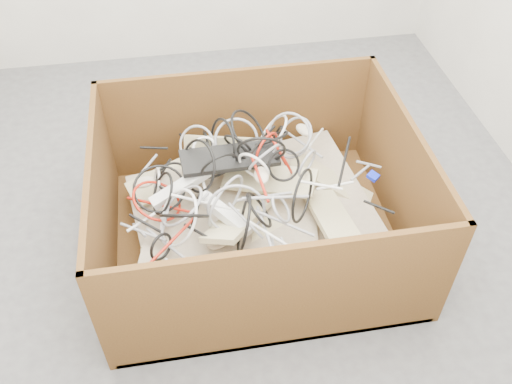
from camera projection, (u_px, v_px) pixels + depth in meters
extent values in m
plane|color=#4B4B4D|center=(240.00, 205.00, 2.78)|extent=(3.00, 3.00, 0.00)
cube|color=silver|center=(364.00, 330.00, 0.85)|extent=(3.00, 0.04, 2.50)
cube|color=#412810|center=(257.00, 239.00, 2.60)|extent=(1.34, 1.11, 0.03)
cube|color=#412810|center=(239.00, 120.00, 2.79)|extent=(1.34, 0.03, 0.59)
cube|color=#412810|center=(281.00, 300.00, 2.02)|extent=(1.34, 0.02, 0.59)
cube|color=#412810|center=(401.00, 179.00, 2.48)|extent=(0.02, 1.06, 0.59)
cube|color=#412810|center=(103.00, 214.00, 2.33)|extent=(0.02, 1.06, 0.59)
cube|color=tan|center=(256.00, 225.00, 2.57)|extent=(1.17, 1.01, 0.22)
cube|color=tan|center=(234.00, 229.00, 2.44)|extent=(0.84, 0.75, 0.23)
cube|color=#C3BC8A|center=(172.00, 178.00, 2.62)|extent=(0.45, 0.28, 0.12)
cube|color=#C3BC8A|center=(331.00, 181.00, 2.65)|extent=(0.41, 0.35, 0.18)
cube|color=#C3BC8A|center=(269.00, 258.00, 2.30)|extent=(0.21, 0.43, 0.09)
cube|color=#C3BC8A|center=(194.00, 264.00, 2.24)|extent=(0.42, 0.38, 0.11)
cube|color=#C3BC8A|center=(333.00, 218.00, 2.39)|extent=(0.18, 0.42, 0.13)
cube|color=#C3BC8A|center=(229.00, 153.00, 2.57)|extent=(0.43, 0.16, 0.15)
cube|color=#C3BC8A|center=(238.00, 220.00, 2.31)|extent=(0.34, 0.41, 0.21)
cube|color=#C3BC8A|center=(269.00, 179.00, 2.48)|extent=(0.44, 0.32, 0.11)
cube|color=black|center=(231.00, 153.00, 2.51)|extent=(0.44, 0.24, 0.12)
cube|color=black|center=(230.00, 158.00, 2.38)|extent=(0.43, 0.18, 0.05)
ellipsoid|color=beige|center=(144.00, 182.00, 2.42)|extent=(0.11, 0.08, 0.04)
ellipsoid|color=beige|center=(304.00, 130.00, 2.62)|extent=(0.10, 0.12, 0.04)
ellipsoid|color=beige|center=(219.00, 242.00, 2.23)|extent=(0.12, 0.10, 0.04)
ellipsoid|color=beige|center=(262.00, 175.00, 2.29)|extent=(0.07, 0.11, 0.04)
ellipsoid|color=beige|center=(214.00, 159.00, 2.43)|extent=(0.10, 0.12, 0.04)
cube|color=silver|center=(180.00, 187.00, 2.34)|extent=(0.27, 0.15, 0.11)
cube|color=silver|center=(225.00, 214.00, 2.26)|extent=(0.21, 0.23, 0.09)
cube|color=#0D1EC8|center=(373.00, 176.00, 2.40)|extent=(0.06, 0.06, 0.03)
torus|color=black|center=(249.00, 133.00, 2.47)|extent=(0.20, 0.25, 0.24)
torus|color=gray|center=(296.00, 136.00, 2.53)|extent=(0.19, 0.22, 0.15)
torus|color=silver|center=(178.00, 218.00, 2.20)|extent=(0.21, 0.33, 0.27)
torus|color=black|center=(162.00, 193.00, 2.31)|extent=(0.14, 0.26, 0.24)
torus|color=black|center=(185.00, 216.00, 2.18)|extent=(0.22, 0.15, 0.19)
torus|color=black|center=(159.00, 189.00, 2.34)|extent=(0.31, 0.28, 0.13)
torus|color=black|center=(277.00, 138.00, 2.55)|extent=(0.09, 0.17, 0.16)
torus|color=silver|center=(273.00, 133.00, 2.56)|extent=(0.19, 0.27, 0.20)
torus|color=silver|center=(204.00, 148.00, 2.44)|extent=(0.14, 0.12, 0.10)
torus|color=black|center=(238.00, 144.00, 2.42)|extent=(0.12, 0.15, 0.17)
torus|color=#A0190B|center=(266.00, 151.00, 2.42)|extent=(0.15, 0.14, 0.20)
torus|color=black|center=(284.00, 165.00, 2.34)|extent=(0.19, 0.12, 0.16)
torus|color=gray|center=(182.00, 206.00, 2.21)|extent=(0.25, 0.29, 0.18)
torus|color=gray|center=(197.00, 145.00, 2.51)|extent=(0.20, 0.17, 0.21)
torus|color=silver|center=(157.00, 182.00, 2.43)|extent=(0.06, 0.18, 0.17)
torus|color=#A0190B|center=(279.00, 152.00, 2.47)|extent=(0.15, 0.32, 0.30)
torus|color=gray|center=(265.00, 157.00, 2.34)|extent=(0.16, 0.18, 0.21)
torus|color=gray|center=(307.00, 163.00, 2.38)|extent=(0.14, 0.14, 0.19)
torus|color=gray|center=(236.00, 140.00, 2.44)|extent=(0.28, 0.16, 0.24)
torus|color=#A0190B|center=(157.00, 201.00, 2.32)|extent=(0.23, 0.24, 0.11)
torus|color=black|center=(198.00, 166.00, 2.33)|extent=(0.17, 0.29, 0.30)
torus|color=gray|center=(236.00, 210.00, 2.19)|extent=(0.33, 0.09, 0.32)
torus|color=black|center=(164.00, 169.00, 2.50)|extent=(0.10, 0.13, 0.14)
torus|color=silver|center=(254.00, 166.00, 2.32)|extent=(0.16, 0.16, 0.21)
torus|color=black|center=(261.00, 150.00, 2.31)|extent=(0.27, 0.12, 0.26)
torus|color=black|center=(172.00, 177.00, 2.39)|extent=(0.21, 0.20, 0.07)
torus|color=black|center=(268.00, 139.00, 2.49)|extent=(0.26, 0.23, 0.13)
torus|color=black|center=(196.00, 209.00, 2.21)|extent=(0.07, 0.17, 0.18)
torus|color=black|center=(223.00, 144.00, 2.44)|extent=(0.11, 0.32, 0.32)
torus|color=gray|center=(226.00, 201.00, 2.25)|extent=(0.19, 0.23, 0.26)
torus|color=gray|center=(289.00, 136.00, 2.52)|extent=(0.22, 0.22, 0.27)
torus|color=black|center=(259.00, 210.00, 2.17)|extent=(0.14, 0.22, 0.18)
torus|color=black|center=(161.00, 247.00, 2.15)|extent=(0.12, 0.13, 0.17)
torus|color=gray|center=(281.00, 209.00, 2.17)|extent=(0.11, 0.17, 0.15)
torus|color=black|center=(302.00, 196.00, 2.23)|extent=(0.18, 0.27, 0.31)
torus|color=black|center=(219.00, 166.00, 2.33)|extent=(0.24, 0.10, 0.24)
torus|color=black|center=(208.00, 151.00, 2.55)|extent=(0.04, 0.24, 0.24)
torus|color=black|center=(244.00, 224.00, 2.14)|extent=(0.10, 0.32, 0.31)
cylinder|color=black|center=(344.00, 162.00, 2.40)|extent=(0.13, 0.26, 0.06)
cylinder|color=gray|center=(275.00, 197.00, 2.16)|extent=(0.27, 0.02, 0.04)
cylinder|color=gray|center=(143.00, 232.00, 2.22)|extent=(0.19, 0.14, 0.03)
cylinder|color=silver|center=(320.00, 185.00, 2.29)|extent=(0.18, 0.08, 0.02)
cylinder|color=black|center=(395.00, 257.00, 2.20)|extent=(0.10, 0.14, 0.04)
cylinder|color=#A0190B|center=(159.00, 205.00, 2.33)|extent=(0.27, 0.15, 0.02)
cylinder|color=black|center=(154.00, 148.00, 2.66)|extent=(0.13, 0.04, 0.02)
cylinder|color=gray|center=(275.00, 256.00, 2.12)|extent=(0.03, 0.25, 0.06)
cylinder|color=#A0190B|center=(260.00, 178.00, 2.25)|extent=(0.04, 0.24, 0.06)
cylinder|color=gray|center=(146.00, 167.00, 2.52)|extent=(0.11, 0.17, 0.03)
cylinder|color=silver|center=(335.00, 186.00, 2.33)|extent=(0.16, 0.03, 0.02)
cylinder|color=gray|center=(284.00, 223.00, 2.17)|extent=(0.22, 0.14, 0.07)
cylinder|color=gray|center=(139.00, 230.00, 2.24)|extent=(0.06, 0.11, 0.05)
cylinder|color=gray|center=(168.00, 246.00, 2.18)|extent=(0.17, 0.21, 0.03)
cylinder|color=silver|center=(141.00, 222.00, 2.26)|extent=(0.12, 0.09, 0.02)
cylinder|color=gray|center=(303.00, 144.00, 2.59)|extent=(0.14, 0.24, 0.03)
cylinder|color=black|center=(199.00, 232.00, 2.18)|extent=(0.11, 0.10, 0.02)
cylinder|color=gray|center=(246.00, 220.00, 2.19)|extent=(0.12, 0.17, 0.07)
cylinder|color=gray|center=(369.00, 164.00, 2.52)|extent=(0.12, 0.04, 0.05)
cylinder|color=silver|center=(206.00, 203.00, 2.24)|extent=(0.27, 0.08, 0.09)
cylinder|color=black|center=(248.00, 156.00, 2.39)|extent=(0.11, 0.13, 0.02)
cylinder|color=black|center=(191.00, 148.00, 2.56)|extent=(0.10, 0.22, 0.03)
cylinder|color=gray|center=(164.00, 223.00, 2.23)|extent=(0.06, 0.15, 0.04)
cylinder|color=gray|center=(265.00, 196.00, 2.21)|extent=(0.23, 0.05, 0.05)
cylinder|color=silver|center=(272.00, 236.00, 2.11)|extent=(0.18, 0.14, 0.07)
cylinder|color=silver|center=(201.00, 173.00, 2.41)|extent=(0.03, 0.21, 0.03)
cylinder|color=silver|center=(315.00, 139.00, 2.66)|extent=(0.15, 0.24, 0.09)
cylinder|color=gray|center=(197.00, 206.00, 2.23)|extent=(0.12, 0.11, 0.06)
cylinder|color=silver|center=(164.00, 284.00, 2.10)|extent=(0.04, 0.21, 0.05)
cylinder|color=black|center=(262.00, 140.00, 2.42)|extent=(0.16, 0.23, 0.05)
cylinder|color=#A0190B|center=(173.00, 240.00, 2.12)|extent=(0.22, 0.20, 0.06)
cylinder|color=gray|center=(287.00, 253.00, 2.07)|extent=(0.03, 0.17, 0.03)
cylinder|color=gray|center=(267.00, 234.00, 2.12)|extent=(0.04, 0.28, 0.02)
cylinder|color=black|center=(379.00, 207.00, 2.35)|extent=(0.11, 0.11, 0.02)
cylinder|color=black|center=(148.00, 225.00, 2.23)|extent=(0.15, 0.10, 0.06)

